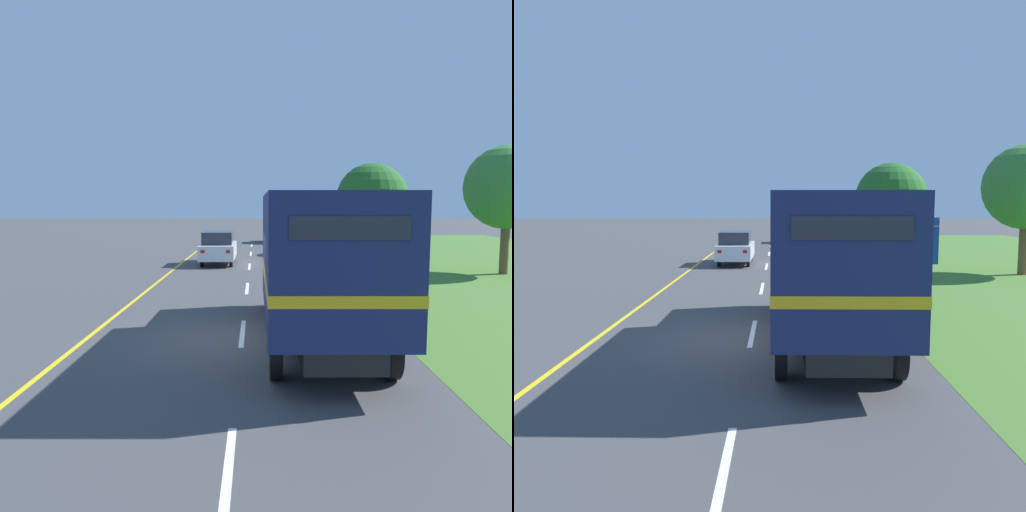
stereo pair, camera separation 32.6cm
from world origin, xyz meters
TOP-DOWN VIEW (x-y plane):
  - ground_plane at (0.00, 0.00)m, footprint 200.00×200.00m
  - edge_line_yellow at (-3.70, 11.68)m, footprint 0.12×56.55m
  - centre_dash_nearest at (0.00, -6.07)m, footprint 0.12×2.60m
  - centre_dash_near at (0.00, 0.53)m, footprint 0.12×2.60m
  - centre_dash_mid_a at (0.00, 7.13)m, footprint 0.12×2.60m
  - centre_dash_mid_b at (0.00, 13.73)m, footprint 0.12×2.60m
  - centre_dash_far at (0.00, 20.33)m, footprint 0.12×2.60m
  - centre_dash_farthest at (0.00, 26.93)m, footprint 0.12×2.60m
  - horse_trailer_truck at (1.75, -0.25)m, footprint 2.47×8.20m
  - lead_car_white at (-1.67, 14.87)m, footprint 1.80×4.06m
  - lead_car_blue_ahead at (2.05, 29.92)m, footprint 1.80×4.15m
  - highway_sign at (5.77, 7.59)m, footprint 2.09×0.09m
  - roadside_tree_near at (11.67, 11.03)m, footprint 3.79×3.79m
  - roadside_tree_mid at (7.86, 20.94)m, footprint 4.64×4.64m

SIDE VIEW (x-z plane):
  - ground_plane at x=0.00m, z-range 0.00..0.00m
  - edge_line_yellow at x=-3.70m, z-range 0.00..0.01m
  - centre_dash_nearest at x=0.00m, z-range 0.00..0.01m
  - centre_dash_near at x=0.00m, z-range 0.00..0.01m
  - centre_dash_mid_a at x=0.00m, z-range 0.00..0.01m
  - centre_dash_mid_b at x=0.00m, z-range 0.00..0.01m
  - centre_dash_far at x=0.00m, z-range 0.00..0.01m
  - centre_dash_farthest at x=0.00m, z-range 0.00..0.01m
  - lead_car_white at x=-1.67m, z-range 0.02..1.77m
  - lead_car_blue_ahead at x=2.05m, z-range 0.02..1.85m
  - highway_sign at x=5.77m, z-range 0.25..2.93m
  - horse_trailer_truck at x=1.75m, z-range 0.22..3.62m
  - roadside_tree_mid at x=7.86m, z-range 0.59..6.42m
  - roadside_tree_near at x=11.67m, z-range 1.01..6.85m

